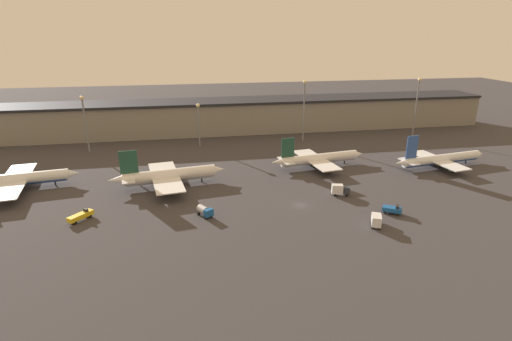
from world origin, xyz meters
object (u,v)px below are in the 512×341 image
Objects in this scene: service_vehicle_2 at (376,220)px; airplane_2 at (318,159)px; service_vehicle_0 at (340,190)px; service_vehicle_4 at (81,216)px; service_vehicle_3 at (392,209)px; service_vehicle_5 at (205,211)px; airplane_1 at (169,176)px; airplane_0 at (17,180)px; airplane_3 at (440,159)px.

airplane_2 is at bearing 23.43° from service_vehicle_2.
service_vehicle_0 is 79.08m from service_vehicle_4.
service_vehicle_3 is 89.96m from service_vehicle_4.
airplane_2 is 6.92× the size of service_vehicle_5.
service_vehicle_2 is 1.08× the size of service_vehicle_5.
service_vehicle_5 is at bearing -76.17° from airplane_1.
airplane_0 is 0.91× the size of airplane_3.
service_vehicle_3 is 54.97m from service_vehicle_5.
service_vehicle_0 is at bearing -21.59° from airplane_0.
airplane_3 reaches higher than service_vehicle_5.
airplane_1 is at bearing 172.53° from airplane_3.
service_vehicle_2 is (107.01, -46.93, -1.57)m from airplane_0.
airplane_3 is 53.81m from service_vehicle_0.
service_vehicle_4 is at bearing -145.10° from airplane_1.
service_vehicle_4 reaches higher than service_vehicle_3.
service_vehicle_2 is (1.87, -22.19, -0.15)m from service_vehicle_0.
service_vehicle_2 reaches higher than service_vehicle_4.
airplane_2 reaches higher than service_vehicle_5.
service_vehicle_3 is at bearing 50.19° from service_vehicle_5.
airplane_3 is 98.02m from service_vehicle_5.
service_vehicle_4 is at bearing -164.02° from service_vehicle_0.
airplane_3 is at bearing -18.68° from airplane_2.
service_vehicle_0 is 0.85× the size of service_vehicle_4.
service_vehicle_2 is 48.33m from service_vehicle_5.
service_vehicle_5 is at bearing -153.99° from service_vehicle_3.
service_vehicle_3 is 1.03× the size of service_vehicle_5.
airplane_2 is at bearing -26.91° from service_vehicle_4.
airplane_2 is 5.65× the size of service_vehicle_4.
airplane_3 is at bearing -38.22° from service_vehicle_4.
airplane_3 is 131.03m from service_vehicle_4.
service_vehicle_0 is (-49.77, -20.43, -1.09)m from airplane_3.
airplane_1 reaches higher than service_vehicle_4.
airplane_1 reaches higher than service_vehicle_5.
airplane_1 is at bearing -173.37° from service_vehicle_3.
service_vehicle_0 reaches higher than service_vehicle_5.
service_vehicle_5 is at bearing 96.41° from service_vehicle_2.
service_vehicle_5 reaches higher than service_vehicle_4.
airplane_1 is 70.07m from service_vehicle_2.
service_vehicle_0 is 44.80m from service_vehicle_5.
airplane_0 reaches higher than service_vehicle_0.
airplane_0 is 154.97m from airplane_3.
airplane_2 is 6.62× the size of service_vehicle_0.
airplane_1 is 5.64× the size of service_vehicle_4.
airplane_1 is 6.40× the size of service_vehicle_2.
airplane_3 is 7.24× the size of service_vehicle_3.
airplane_0 is at bearing 170.06° from airplane_3.
service_vehicle_0 is at bearing 28.94° from service_vehicle_2.
airplane_0 is 116.86m from service_vehicle_2.
airplane_1 is at bearing 174.28° from service_vehicle_0.
airplane_0 is 108.02m from service_vehicle_0.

